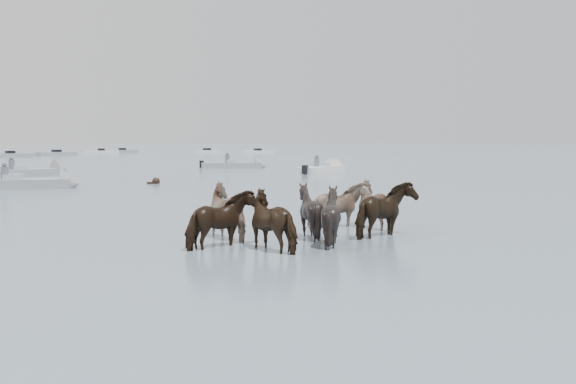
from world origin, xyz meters
TOP-DOWN VIEW (x-y plane):
  - ground at (0.00, 0.00)m, footprint 400.00×400.00m
  - pony_herd at (0.77, -0.56)m, footprint 7.12×4.07m
  - swimming_pony at (6.48, 19.76)m, footprint 0.72×0.44m
  - motorboat_b at (0.04, 20.55)m, footprint 6.01×3.94m
  - motorboat_c at (3.18, 31.22)m, footprint 6.51×2.33m
  - motorboat_d at (21.66, 22.96)m, footprint 5.90×3.90m
  - motorboat_e at (20.28, 32.03)m, footprint 5.41×4.12m

SIDE VIEW (x-z plane):
  - ground at x=0.00m, z-range 0.00..0.00m
  - swimming_pony at x=6.48m, z-range -0.12..0.32m
  - motorboat_c at x=3.18m, z-range -0.74..1.18m
  - motorboat_b at x=0.04m, z-range -0.74..1.18m
  - motorboat_d at x=21.66m, z-range -0.74..1.18m
  - motorboat_e at x=20.28m, z-range -0.73..1.19m
  - pony_herd at x=0.77m, z-range -0.22..1.38m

